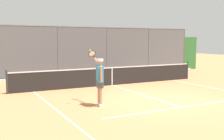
{
  "coord_description": "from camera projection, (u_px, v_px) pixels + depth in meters",
  "views": [
    {
      "loc": [
        6.62,
        8.49,
        2.38
      ],
      "look_at": [
        1.0,
        -2.4,
        1.05
      ],
      "focal_mm": 44.14,
      "sensor_mm": 36.0,
      "label": 1
    }
  ],
  "objects": [
    {
      "name": "tennis_net",
      "position": [
        112.0,
        76.0,
        14.56
      ],
      "size": [
        10.57,
        0.09,
        1.07
      ],
      "color": "#2D2D2D",
      "rests_on": "ground"
    },
    {
      "name": "ground_plane",
      "position": [
        163.0,
        101.0,
        10.78
      ],
      "size": [
        60.0,
        60.0,
        0.0
      ],
      "primitive_type": "plane",
      "color": "#C67A4C"
    },
    {
      "name": "court_line_markings",
      "position": [
        188.0,
        109.0,
        9.54
      ],
      "size": [
        8.22,
        9.94,
        0.01
      ],
      "color": "white",
      "rests_on": "ground"
    },
    {
      "name": "tennis_ball_by_sideline",
      "position": [
        69.0,
        103.0,
        10.33
      ],
      "size": [
        0.07,
        0.07,
        0.07
      ],
      "primitive_type": "sphere",
      "color": "#C1D138",
      "rests_on": "ground"
    },
    {
      "name": "tennis_player",
      "position": [
        100.0,
        78.0,
        9.94
      ],
      "size": [
        0.4,
        1.43,
        2.01
      ],
      "rotation": [
        0.0,
        0.0,
        -1.86
      ],
      "color": "silver",
      "rests_on": "ground"
    },
    {
      "name": "fence_backdrop",
      "position": [
        80.0,
        56.0,
        18.6
      ],
      "size": [
        20.14,
        1.37,
        3.27
      ],
      "color": "#565B60",
      "rests_on": "ground"
    }
  ]
}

